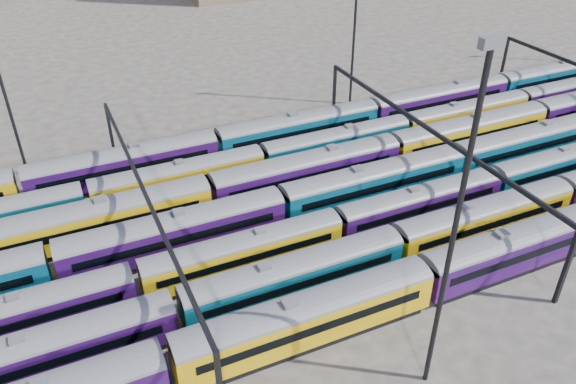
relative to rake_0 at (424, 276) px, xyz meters
name	(u,v)px	position (x,y,z in m)	size (l,w,h in m)	color
ground	(340,210)	(0.44, 15.00, -2.82)	(500.00, 500.00, 0.00)	#3C3733
rake_0	(424,276)	(0.00, 0.00, 0.00)	(130.39, 3.18, 5.36)	black
rake_1	(484,215)	(10.85, 5.00, -0.18)	(101.79, 2.98, 5.02)	black
rake_2	(136,279)	(-22.01, 10.00, -0.34)	(115.20, 2.81, 4.72)	black
rake_3	(374,179)	(4.52, 15.00, 0.01)	(152.58, 3.19, 5.37)	black
rake_4	(210,191)	(-12.31, 20.00, 0.09)	(134.46, 3.28, 5.53)	black
rake_5	(404,126)	(15.21, 25.00, -0.29)	(117.19, 2.86, 4.81)	black
rake_6	(216,143)	(-8.28, 30.00, 0.01)	(130.88, 3.19, 5.38)	black
gantry_1	(145,200)	(-19.56, 15.00, 3.97)	(0.35, 40.35, 8.03)	black
gantry_2	(425,136)	(10.44, 15.00, 3.97)	(0.35, 40.35, 8.03)	black
mast_2	(455,226)	(-4.56, -7.00, 11.15)	(1.40, 0.50, 25.60)	black
mast_3	(356,8)	(15.44, 39.00, 11.15)	(1.40, 0.50, 25.60)	black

